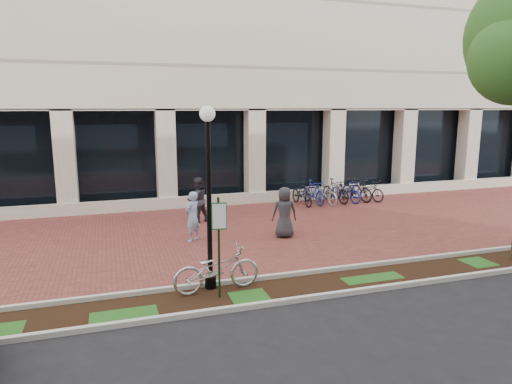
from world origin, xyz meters
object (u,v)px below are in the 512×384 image
object	(u,v)px
pedestrian_left	(193,216)
bollard	(336,193)
lamppost	(209,188)
parking_sign	(219,235)
locked_bicycle	(217,269)
bike_rack_cluster	(335,192)
pedestrian_right	(285,212)
pedestrian_mid	(197,200)

from	to	relation	value
pedestrian_left	bollard	distance (m)	8.19
lamppost	pedestrian_left	distance (m)	4.38
parking_sign	lamppost	distance (m)	1.14
locked_bicycle	lamppost	bearing A→B (deg)	20.50
lamppost	pedestrian_left	size ratio (longest dim) A/B	2.65
lamppost	parking_sign	bearing A→B (deg)	-83.12
lamppost	bike_rack_cluster	distance (m)	11.26
bike_rack_cluster	pedestrian_right	bearing A→B (deg)	-142.62
pedestrian_left	pedestrian_mid	xyz separation A→B (m)	(0.61, 2.39, 0.04)
parking_sign	lamppost	bearing A→B (deg)	108.44
lamppost	pedestrian_right	size ratio (longest dim) A/B	2.54
locked_bicycle	bollard	size ratio (longest dim) A/B	2.25
lamppost	bike_rack_cluster	bearing A→B (deg)	46.80
lamppost	locked_bicycle	xyz separation A→B (m)	(0.11, -0.22, -1.90)
parking_sign	bike_rack_cluster	world-z (taller)	parking_sign
pedestrian_right	locked_bicycle	bearing A→B (deg)	62.16
bollard	pedestrian_mid	bearing A→B (deg)	-167.77
pedestrian_mid	bollard	bearing A→B (deg)	170.26
locked_bicycle	pedestrian_right	world-z (taller)	pedestrian_right
pedestrian_left	bike_rack_cluster	distance (m)	8.33
bike_rack_cluster	pedestrian_left	bearing A→B (deg)	-160.34
lamppost	pedestrian_mid	distance (m)	6.70
parking_sign	lamppost	xyz separation A→B (m)	(-0.08, 0.63, 0.95)
parking_sign	bike_rack_cluster	size ratio (longest dim) A/B	0.54
pedestrian_right	bike_rack_cluster	world-z (taller)	pedestrian_right
lamppost	locked_bicycle	distance (m)	1.91
pedestrian_left	pedestrian_mid	distance (m)	2.47
pedestrian_mid	bollard	distance (m)	6.78
pedestrian_mid	locked_bicycle	bearing A→B (deg)	61.04
pedestrian_right	pedestrian_mid	bearing A→B (deg)	-38.28
locked_bicycle	pedestrian_mid	world-z (taller)	pedestrian_mid
bollard	lamppost	bearing A→B (deg)	-133.73
locked_bicycle	pedestrian_mid	bearing A→B (deg)	-11.60
locked_bicycle	bollard	bearing A→B (deg)	-47.14
lamppost	bollard	distance (m)	11.09
lamppost	pedestrian_right	world-z (taller)	lamppost
lamppost	pedestrian_right	distance (m)	5.09
parking_sign	pedestrian_right	size ratio (longest dim) A/B	1.38
locked_bicycle	bike_rack_cluster	world-z (taller)	locked_bicycle
parking_sign	pedestrian_mid	distance (m)	7.16
pedestrian_right	lamppost	bearing A→B (deg)	59.49
pedestrian_mid	pedestrian_left	bearing A→B (deg)	53.63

